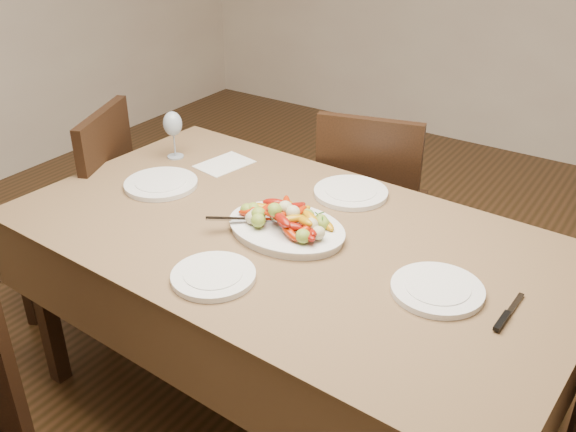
% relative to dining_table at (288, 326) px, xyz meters
% --- Properties ---
extents(floor, '(6.00, 6.00, 0.00)m').
position_rel_dining_table_xyz_m(floor, '(-0.16, -0.06, -0.38)').
color(floor, '#392411').
rests_on(floor, ground).
extents(dining_table, '(1.89, 1.13, 0.76)m').
position_rel_dining_table_xyz_m(dining_table, '(0.00, 0.00, 0.00)').
color(dining_table, brown).
rests_on(dining_table, ground).
extents(chair_far, '(0.51, 0.51, 0.95)m').
position_rel_dining_table_xyz_m(chair_far, '(-0.09, 0.81, 0.10)').
color(chair_far, black).
rests_on(chair_far, ground).
extents(chair_left, '(0.55, 0.55, 0.95)m').
position_rel_dining_table_xyz_m(chair_left, '(-1.13, 0.02, 0.10)').
color(chair_left, black).
rests_on(chair_left, ground).
extents(serving_platter, '(0.41, 0.31, 0.02)m').
position_rel_dining_table_xyz_m(serving_platter, '(-0.00, -0.01, 0.39)').
color(serving_platter, white).
rests_on(serving_platter, dining_table).
extents(roasted_vegetables, '(0.33, 0.23, 0.09)m').
position_rel_dining_table_xyz_m(roasted_vegetables, '(-0.00, -0.01, 0.45)').
color(roasted_vegetables, maroon).
rests_on(roasted_vegetables, serving_platter).
extents(serving_spoon, '(0.23, 0.25, 0.03)m').
position_rel_dining_table_xyz_m(serving_spoon, '(-0.07, -0.04, 0.43)').
color(serving_spoon, '#9EA0A8').
rests_on(serving_spoon, serving_platter).
extents(plate_left, '(0.27, 0.27, 0.02)m').
position_rel_dining_table_xyz_m(plate_left, '(-0.58, 0.02, 0.39)').
color(plate_left, white).
rests_on(plate_left, dining_table).
extents(plate_right, '(0.26, 0.26, 0.02)m').
position_rel_dining_table_xyz_m(plate_right, '(0.53, -0.04, 0.39)').
color(plate_right, white).
rests_on(plate_right, dining_table).
extents(plate_far, '(0.27, 0.27, 0.02)m').
position_rel_dining_table_xyz_m(plate_far, '(0.04, 0.35, 0.39)').
color(plate_far, white).
rests_on(plate_far, dining_table).
extents(plate_near, '(0.24, 0.24, 0.02)m').
position_rel_dining_table_xyz_m(plate_near, '(-0.03, -0.34, 0.39)').
color(plate_near, white).
rests_on(plate_near, dining_table).
extents(wine_glass, '(0.08, 0.08, 0.20)m').
position_rel_dining_table_xyz_m(wine_glass, '(-0.72, 0.25, 0.48)').
color(wine_glass, '#8C99A5').
rests_on(wine_glass, dining_table).
extents(menu_card, '(0.18, 0.23, 0.00)m').
position_rel_dining_table_xyz_m(menu_card, '(-0.51, 0.31, 0.38)').
color(menu_card, silver).
rests_on(menu_card, dining_table).
extents(table_knife, '(0.02, 0.20, 0.01)m').
position_rel_dining_table_xyz_m(table_knife, '(0.72, -0.04, 0.38)').
color(table_knife, '#9EA0A8').
rests_on(table_knife, dining_table).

